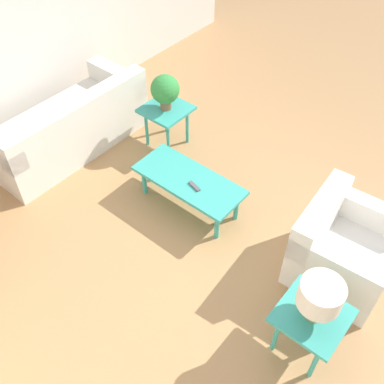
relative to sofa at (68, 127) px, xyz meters
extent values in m
plane|color=#A87A4C|center=(-2.26, -0.29, -0.30)|extent=(14.00, 14.00, 0.00)
cube|color=silver|center=(0.80, -0.29, 1.05)|extent=(0.12, 7.20, 2.70)
cube|color=silver|center=(0.05, 0.00, -0.09)|extent=(0.91, 2.00, 0.43)
cube|color=silver|center=(-0.30, 0.00, 0.31)|extent=(0.22, 1.99, 0.37)
cube|color=silver|center=(0.04, -0.90, 0.25)|extent=(0.90, 0.21, 0.24)
cube|color=silver|center=(-3.46, -0.42, -0.10)|extent=(0.89, 0.96, 0.41)
cube|color=silver|center=(-3.14, -0.40, 0.31)|extent=(0.26, 0.91, 0.39)
cube|color=silver|center=(-3.48, -0.05, 0.24)|extent=(0.84, 0.22, 0.25)
cube|color=silver|center=(-3.43, -0.79, 0.24)|extent=(0.84, 0.22, 0.25)
cube|color=teal|center=(-1.78, -0.17, 0.08)|extent=(1.20, 0.51, 0.04)
cylinder|color=teal|center=(-2.29, -0.34, -0.12)|extent=(0.05, 0.05, 0.36)
cylinder|color=teal|center=(-1.27, -0.34, -0.12)|extent=(0.05, 0.05, 0.36)
cylinder|color=teal|center=(-2.29, 0.00, -0.12)|extent=(0.05, 0.05, 0.36)
cylinder|color=teal|center=(-1.27, 0.00, -0.12)|extent=(0.05, 0.05, 0.36)
cube|color=teal|center=(-0.88, -0.82, 0.21)|extent=(0.53, 0.53, 0.04)
cylinder|color=teal|center=(-1.06, -1.00, -0.05)|extent=(0.04, 0.04, 0.50)
cylinder|color=teal|center=(-0.71, -1.00, -0.05)|extent=(0.04, 0.04, 0.50)
cylinder|color=teal|center=(-1.06, -0.64, -0.05)|extent=(0.04, 0.04, 0.50)
cylinder|color=teal|center=(-0.71, -0.64, -0.05)|extent=(0.04, 0.04, 0.50)
cube|color=teal|center=(-3.57, 0.47, 0.21)|extent=(0.53, 0.53, 0.04)
cylinder|color=teal|center=(-3.75, 0.29, -0.05)|extent=(0.04, 0.04, 0.50)
cylinder|color=teal|center=(-3.39, 0.29, -0.05)|extent=(0.04, 0.04, 0.50)
cylinder|color=teal|center=(-3.75, 0.65, -0.05)|extent=(0.04, 0.04, 0.50)
cylinder|color=teal|center=(-3.39, 0.65, -0.05)|extent=(0.04, 0.04, 0.50)
cylinder|color=brown|center=(-0.88, -0.82, 0.29)|extent=(0.13, 0.13, 0.12)
sphere|color=#2D7F38|center=(-0.88, -0.82, 0.50)|extent=(0.34, 0.34, 0.34)
cylinder|color=#997F4C|center=(-3.57, 0.47, 0.32)|extent=(0.14, 0.14, 0.18)
cylinder|color=beige|center=(-3.57, 0.47, 0.52)|extent=(0.34, 0.34, 0.21)
cube|color=#4C4C51|center=(-1.90, -0.12, 0.11)|extent=(0.16, 0.08, 0.02)
camera|label=1|loc=(-3.95, 2.40, 3.38)|focal=42.00mm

